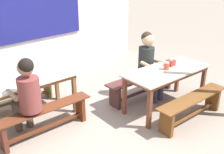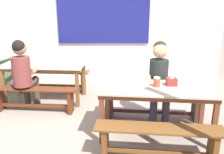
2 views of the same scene
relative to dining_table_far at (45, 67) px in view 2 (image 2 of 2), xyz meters
name	(u,v)px [view 2 (image 2 of 2)]	position (x,y,z in m)	size (l,w,h in m)	color
ground_plane	(75,125)	(0.72, -1.05, -0.64)	(40.00, 40.00, 0.00)	gray
backdrop_wall	(91,13)	(0.74, 1.48, 0.96)	(6.32, 0.23, 3.07)	white
dining_table_far	(45,67)	(0.00, 0.00, 0.00)	(1.57, 0.82, 0.72)	silver
dining_table_near	(156,93)	(1.89, -1.32, 0.00)	(1.61, 0.81, 0.72)	#B8B298
bench_far_back	(55,77)	(0.04, 0.56, -0.36)	(1.48, 0.37, 0.43)	brown
bench_far_front	(35,97)	(-0.04, -0.56, -0.37)	(1.50, 0.34, 0.43)	#5C2B18
bench_near_back	(152,101)	(1.94, -0.76, -0.36)	(1.61, 0.43, 0.43)	#4D2825
bench_near_front	(158,139)	(1.85, -1.88, -0.37)	(1.49, 0.40, 0.43)	brown
person_left_back_turned	(23,71)	(-0.22, -0.48, 0.06)	(0.42, 0.54, 1.24)	#4F3F35
person_right_near_table	(159,77)	(2.01, -0.84, 0.08)	(0.41, 0.52, 1.26)	#303148
tissue_box	(171,82)	(2.11, -1.24, 0.13)	(0.14, 0.12, 0.13)	maroon
condiment_jar	(157,82)	(1.90, -1.30, 0.14)	(0.09, 0.09, 0.13)	#D64F3A
soup_bowl	(55,62)	(0.19, 0.02, 0.10)	(0.17, 0.17, 0.05)	silver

